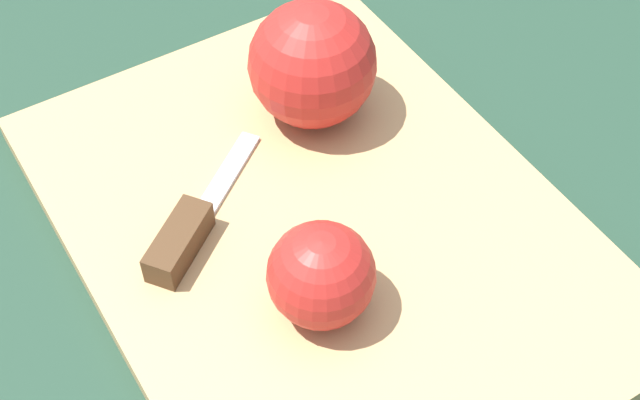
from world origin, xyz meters
name	(u,v)px	position (x,y,z in m)	size (l,w,h in m)	color
ground_plane	(320,236)	(0.00, 0.00, 0.00)	(4.00, 4.00, 0.00)	#1E3828
cutting_board	(320,228)	(0.00, 0.00, 0.01)	(0.45, 0.37, 0.02)	tan
apple_half_left	(321,275)	(-0.06, 0.02, 0.05)	(0.06, 0.06, 0.06)	red
apple_half_right	(313,64)	(0.10, -0.03, 0.06)	(0.09, 0.09, 0.09)	red
knife	(185,234)	(0.01, 0.09, 0.03)	(0.11, 0.11, 0.02)	silver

